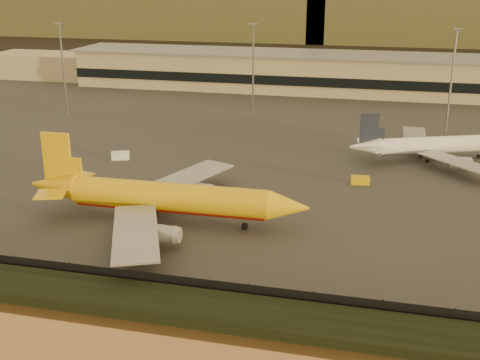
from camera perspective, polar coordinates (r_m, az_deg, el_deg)
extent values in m
plane|color=black|center=(88.86, -3.65, -6.50)|extent=(900.00, 900.00, 0.00)
cube|color=black|center=(74.41, -7.58, -11.51)|extent=(320.00, 7.00, 1.40)
cube|color=#2D2D2D|center=(177.24, 5.45, 6.62)|extent=(320.00, 220.00, 0.20)
cube|color=black|center=(77.34, -6.53, -9.67)|extent=(300.00, 0.05, 2.20)
cube|color=tan|center=(205.33, 6.75, 10.04)|extent=(160.00, 22.00, 12.00)
cube|color=black|center=(194.53, 6.32, 9.25)|extent=(160.00, 0.60, 3.00)
cube|color=gray|center=(204.44, 6.82, 11.78)|extent=(164.00, 24.00, 0.60)
cube|color=tan|center=(239.83, -16.65, 10.33)|extent=(50.00, 18.00, 9.00)
cylinder|color=slate|center=(170.80, -16.38, 9.77)|extent=(0.50, 0.50, 25.00)
cube|color=slate|center=(169.35, -16.79, 14.00)|extent=(2.20, 2.20, 0.40)
cylinder|color=slate|center=(162.09, 1.25, 10.06)|extent=(0.50, 0.50, 25.00)
cube|color=slate|center=(160.56, 1.28, 14.54)|extent=(2.20, 2.20, 0.40)
cylinder|color=slate|center=(157.25, 19.39, 8.70)|extent=(0.50, 0.50, 25.00)
cube|color=slate|center=(155.67, 19.91, 13.29)|extent=(2.20, 2.20, 0.40)
cylinder|color=#E5B00C|center=(96.01, -6.68, -1.61)|extent=(31.99, 5.15, 4.61)
cylinder|color=#9E1509|center=(96.30, -6.66, -2.06)|extent=(31.09, 4.12, 3.60)
cone|color=#E5B00C|center=(91.78, 4.66, -2.54)|extent=(6.28, 4.72, 4.61)
cone|color=#E5B00C|center=(103.94, -17.14, -0.51)|extent=(8.06, 4.75, 4.61)
cube|color=#E5B00C|center=(101.99, -16.98, 2.13)|extent=(4.88, 0.45, 8.07)
cube|color=#E5B00C|center=(106.80, -15.14, 0.40)|extent=(5.52, 5.49, 0.28)
cube|color=#E5B00C|center=(99.24, -17.54, -1.28)|extent=(5.62, 5.58, 0.28)
cube|color=gray|center=(107.49, -4.98, 0.30)|extent=(12.95, 20.85, 0.28)
cylinder|color=gray|center=(104.60, -4.29, -0.97)|extent=(5.36, 2.63, 2.54)
cube|color=gray|center=(86.04, -9.88, -4.89)|extent=(13.50, 20.79, 0.28)
cylinder|color=gray|center=(88.32, -7.77, -5.02)|extent=(5.36, 2.63, 2.54)
cylinder|color=black|center=(94.36, 0.45, -4.39)|extent=(1.03, 0.82, 1.01)
cylinder|color=slate|center=(94.15, 0.45, -4.10)|extent=(0.18, 0.18, 2.07)
cylinder|color=black|center=(96.76, -8.85, -4.02)|extent=(1.03, 0.82, 1.01)
cylinder|color=slate|center=(96.55, -8.87, -3.73)|extent=(0.18, 0.18, 2.07)
cylinder|color=black|center=(100.32, -8.00, -3.11)|extent=(1.03, 0.82, 1.01)
cylinder|color=slate|center=(100.12, -8.02, -2.83)|extent=(0.18, 0.18, 2.07)
cylinder|color=white|center=(134.43, 18.22, 3.19)|extent=(25.23, 12.94, 3.58)
cylinder|color=gray|center=(134.59, 18.19, 2.94)|extent=(24.28, 11.95, 2.79)
cone|color=white|center=(128.07, 11.75, 3.12)|extent=(7.31, 5.73, 3.58)
cube|color=#1C2233|center=(127.30, 12.17, 4.83)|extent=(3.76, 1.74, 6.26)
cube|color=white|center=(131.71, 11.82, 3.68)|extent=(3.80, 3.64, 0.21)
cube|color=white|center=(125.28, 12.92, 2.80)|extent=(4.93, 4.90, 0.21)
cube|color=gray|center=(142.83, 16.23, 4.04)|extent=(5.03, 16.11, 0.21)
cylinder|color=gray|center=(141.72, 17.25, 3.41)|extent=(4.72, 3.43, 1.97)
cube|color=gray|center=(125.92, 19.82, 1.66)|extent=(14.78, 15.07, 0.21)
cylinder|color=gray|center=(129.06, 19.99, 1.60)|extent=(4.72, 3.43, 1.97)
cylinder|color=black|center=(139.84, 21.71, 2.10)|extent=(0.96, 0.87, 0.79)
cylinder|color=slate|center=(139.73, 21.73, 2.26)|extent=(0.19, 0.19, 1.61)
cylinder|color=black|center=(132.70, 17.35, 1.73)|extent=(0.96, 0.87, 0.79)
cylinder|color=slate|center=(132.58, 17.36, 1.89)|extent=(0.19, 0.19, 1.61)
cylinder|color=black|center=(135.47, 16.78, 2.13)|extent=(0.96, 0.87, 0.79)
cylinder|color=slate|center=(135.36, 16.79, 2.30)|extent=(0.19, 0.19, 1.61)
cube|color=#E5B00C|center=(116.15, 11.33, -0.02)|extent=(3.64, 2.02, 1.56)
cube|color=white|center=(131.49, -11.27, 2.29)|extent=(4.12, 2.92, 1.69)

